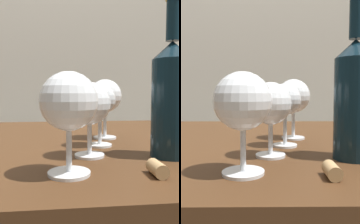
% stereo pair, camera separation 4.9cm
% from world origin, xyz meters
% --- Properties ---
extents(back_wall, '(5.00, 0.08, 2.60)m').
position_xyz_m(back_wall, '(0.00, 1.06, 1.30)').
color(back_wall, beige).
rests_on(back_wall, ground_plane).
extents(dining_table, '(1.29, 0.84, 0.76)m').
position_xyz_m(dining_table, '(0.00, 0.00, 0.66)').
color(dining_table, '#472B16').
rests_on(dining_table, ground_plane).
extents(wine_glass_amber, '(0.09, 0.09, 0.16)m').
position_xyz_m(wine_glass_amber, '(0.08, -0.31, 0.87)').
color(wine_glass_amber, white).
rests_on(wine_glass_amber, dining_table).
extents(wine_glass_cabernet, '(0.08, 0.08, 0.15)m').
position_xyz_m(wine_glass_cabernet, '(0.12, -0.20, 0.86)').
color(wine_glass_cabernet, white).
rests_on(wine_glass_cabernet, dining_table).
extents(wine_glass_merlot, '(0.07, 0.07, 0.15)m').
position_xyz_m(wine_glass_merlot, '(0.16, -0.11, 0.86)').
color(wine_glass_merlot, white).
rests_on(wine_glass_merlot, dining_table).
extents(wine_glass_rose, '(0.09, 0.09, 0.16)m').
position_xyz_m(wine_glass_rose, '(0.19, -0.01, 0.87)').
color(wine_glass_rose, white).
rests_on(wine_glass_rose, dining_table).
extents(wine_bottle, '(0.08, 0.08, 0.31)m').
position_xyz_m(wine_bottle, '(0.28, -0.22, 0.88)').
color(wine_bottle, '#0F232D').
rests_on(wine_bottle, dining_table).
extents(cork, '(0.02, 0.04, 0.02)m').
position_xyz_m(cork, '(0.21, -0.33, 0.77)').
color(cork, tan).
rests_on(cork, dining_table).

